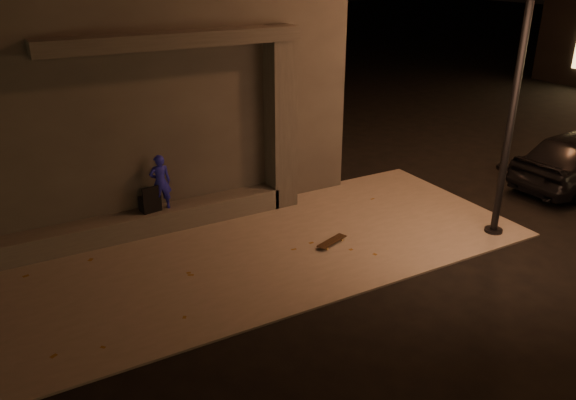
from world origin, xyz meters
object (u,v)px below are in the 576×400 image
backpack (150,202)px  street_lamp_0 (527,19)px  skateboarder (160,182)px  skateboard (332,241)px  column (281,126)px

backpack → street_lamp_0: size_ratio=0.07×
skateboarder → backpack: bearing=5.9°
backpack → skateboarder: bearing=-9.3°
skateboarder → skateboard: bearing=144.9°
street_lamp_0 → skateboarder: bearing=149.6°
skateboarder → street_lamp_0: bearing=155.5°
skateboarder → street_lamp_0: (5.80, -3.40, 3.12)m
skateboarder → street_lamp_0: street_lamp_0 is taller
skateboarder → backpack: (-0.25, 0.00, -0.38)m
backpack → skateboard: size_ratio=0.73×
street_lamp_0 → column: bearing=132.1°
skateboarder → skateboard: size_ratio=1.52×
skateboard → skateboarder: bearing=119.1°
skateboarder → skateboard: skateboarder is taller
column → skateboarder: 2.83m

